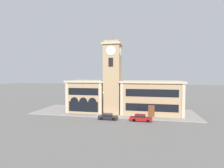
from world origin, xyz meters
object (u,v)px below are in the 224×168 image
at_px(street_lamp, 103,101).
at_px(bollard, 111,115).
at_px(parked_car_mid, 141,118).
at_px(parked_car_near, 108,116).

height_order(street_lamp, bollard, street_lamp).
height_order(parked_car_mid, bollard, parked_car_mid).
bearing_deg(bollard, parked_car_near, -98.13).
bearing_deg(parked_car_mid, street_lamp, 168.88).
bearing_deg(parked_car_mid, bollard, 165.63).
xyz_separation_m(parked_car_mid, bollard, (-7.26, 1.82, -0.10)).
xyz_separation_m(parked_car_near, parked_car_mid, (7.52, -0.00, 0.05)).
xyz_separation_m(parked_car_mid, street_lamp, (-9.04, 1.73, 3.33)).
bearing_deg(bollard, parked_car_mid, -14.08).
bearing_deg(street_lamp, parked_car_near, -48.64).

